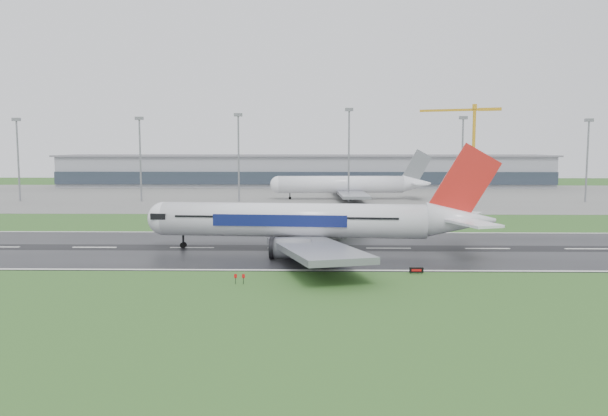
{
  "coord_description": "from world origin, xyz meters",
  "views": [
    {
      "loc": [
        5.07,
        -121.27,
        21.05
      ],
      "look_at": [
        2.63,
        12.0,
        7.0
      ],
      "focal_mm": 35.76,
      "sensor_mm": 36.0,
      "label": 1
    }
  ],
  "objects": [
    {
      "name": "ground",
      "position": [
        0.0,
        0.0,
        0.0
      ],
      "size": [
        520.0,
        520.0,
        0.0
      ],
      "primitive_type": "plane",
      "color": "#29541F",
      "rests_on": "ground"
    },
    {
      "name": "floodmast_5",
      "position": [
        103.64,
        100.0,
        14.56
      ],
      "size": [
        0.64,
        0.64,
        29.11
      ],
      "primitive_type": "cylinder",
      "color": "gray",
      "rests_on": "ground"
    },
    {
      "name": "floodmast_1",
      "position": [
        -59.08,
        100.0,
        14.94
      ],
      "size": [
        0.64,
        0.64,
        29.88
      ],
      "primitive_type": "cylinder",
      "color": "gray",
      "rests_on": "ground"
    },
    {
      "name": "floodmast_2",
      "position": [
        -22.9,
        100.0,
        15.57
      ],
      "size": [
        0.64,
        0.64,
        31.14
      ],
      "primitive_type": "cylinder",
      "color": "gray",
      "rests_on": "ground"
    },
    {
      "name": "apron",
      "position": [
        0.0,
        125.0,
        0.04
      ],
      "size": [
        400.0,
        130.0,
        0.08
      ],
      "primitive_type": "cube",
      "color": "slate",
      "rests_on": "ground"
    },
    {
      "name": "floodmast_3",
      "position": [
        17.37,
        100.0,
        16.48
      ],
      "size": [
        0.64,
        0.64,
        32.97
      ],
      "primitive_type": "cylinder",
      "color": "gray",
      "rests_on": "ground"
    },
    {
      "name": "runway",
      "position": [
        0.0,
        0.0,
        0.05
      ],
      "size": [
        400.0,
        45.0,
        0.1
      ],
      "primitive_type": "cube",
      "color": "black",
      "rests_on": "ground"
    },
    {
      "name": "tower_crane",
      "position": [
        88.51,
        200.0,
        21.07
      ],
      "size": [
        39.9,
        19.08,
        42.14
      ],
      "primitive_type": null,
      "rotation": [
        0.0,
        0.0,
        -0.41
      ],
      "color": "gold",
      "rests_on": "ground"
    },
    {
      "name": "floodmast_4",
      "position": [
        58.55,
        100.0,
        15.01
      ],
      "size": [
        0.64,
        0.64,
        30.01
      ],
      "primitive_type": "cylinder",
      "color": "gray",
      "rests_on": "ground"
    },
    {
      "name": "main_airliner",
      "position": [
        5.53,
        -2.71,
        10.25
      ],
      "size": [
        73.82,
        70.82,
        20.29
      ],
      "primitive_type": null,
      "rotation": [
        0.0,
        0.0,
        -0.08
      ],
      "color": "white",
      "rests_on": "runway"
    },
    {
      "name": "parked_airliner",
      "position": [
        17.6,
        109.84,
        9.26
      ],
      "size": [
        64.86,
        60.7,
        18.36
      ],
      "primitive_type": null,
      "rotation": [
        0.0,
        0.0,
        0.04
      ],
      "color": "white",
      "rests_on": "apron"
    },
    {
      "name": "terminal",
      "position": [
        0.0,
        185.0,
        7.5
      ],
      "size": [
        240.0,
        36.0,
        15.0
      ],
      "primitive_type": "cube",
      "color": "gray",
      "rests_on": "ground"
    },
    {
      "name": "runway_sign",
      "position": [
        21.68,
        -23.77,
        0.52
      ],
      "size": [
        2.31,
        0.43,
        1.04
      ],
      "primitive_type": null,
      "rotation": [
        0.0,
        0.0,
        0.08
      ],
      "color": "black",
      "rests_on": "ground"
    },
    {
      "name": "floodmast_0",
      "position": [
        -104.33,
        100.0,
        14.76
      ],
      "size": [
        0.64,
        0.64,
        29.53
      ],
      "primitive_type": "cylinder",
      "color": "gray",
      "rests_on": "ground"
    }
  ]
}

